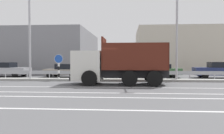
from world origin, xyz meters
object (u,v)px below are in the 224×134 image
at_px(parked_car_3, 64,70).
at_px(parked_car_6, 218,70).
at_px(parked_car_4, 108,70).
at_px(parked_car_2, 5,69).
at_px(dump_truck, 109,67).
at_px(street_lamp_2, 178,18).
at_px(parked_car_5, 160,71).
at_px(street_lamp_1, 29,9).
at_px(median_road_sign, 59,67).

bearing_deg(parked_car_3, parked_car_6, -88.06).
relative_size(parked_car_3, parked_car_4, 0.93).
bearing_deg(parked_car_4, parked_car_2, -92.22).
xyz_separation_m(dump_truck, street_lamp_2, (5.29, 2.35, 3.88)).
distance_m(street_lamp_2, parked_car_5, 6.15).
height_order(street_lamp_1, parked_car_5, street_lamp_1).
bearing_deg(street_lamp_2, parked_car_2, 165.80).
xyz_separation_m(parked_car_2, parked_car_3, (6.32, -0.00, -0.07)).
xyz_separation_m(street_lamp_2, parked_car_6, (4.72, 3.91, -4.32)).
bearing_deg(street_lamp_2, parked_car_5, 99.85).
xyz_separation_m(dump_truck, parked_car_5, (4.56, 6.59, -0.52)).
xyz_separation_m(parked_car_5, parked_car_6, (5.46, -0.32, 0.08)).
bearing_deg(parked_car_5, parked_car_3, 88.59).
bearing_deg(street_lamp_2, dump_truck, -156.01).
distance_m(parked_car_4, parked_car_6, 10.71).
bearing_deg(parked_car_4, dump_truck, 4.15).
relative_size(street_lamp_2, parked_car_4, 2.15).
height_order(median_road_sign, street_lamp_1, street_lamp_1).
distance_m(street_lamp_2, parked_car_3, 12.16).
height_order(street_lamp_2, parked_car_3, street_lamp_2).
relative_size(dump_truck, parked_car_6, 1.47).
bearing_deg(parked_car_3, street_lamp_1, 162.64).
bearing_deg(median_road_sign, street_lamp_1, -173.15).
height_order(dump_truck, street_lamp_2, street_lamp_2).
bearing_deg(parked_car_4, parked_car_6, 86.66).
bearing_deg(median_road_sign, parked_car_2, 149.93).
relative_size(parked_car_2, parked_car_4, 1.15).
distance_m(dump_truck, parked_car_6, 11.82).
relative_size(median_road_sign, parked_car_2, 0.45).
bearing_deg(street_lamp_1, parked_car_2, 136.83).
xyz_separation_m(street_lamp_2, parked_car_3, (-10.49, 4.25, -4.42)).
xyz_separation_m(parked_car_3, parked_car_6, (15.22, -0.34, 0.10)).
xyz_separation_m(median_road_sign, parked_car_2, (-7.07, 4.09, -0.41)).
xyz_separation_m(street_lamp_2, parked_car_4, (-5.98, 4.19, -4.39)).
bearing_deg(street_lamp_1, parked_car_4, 35.04).
distance_m(median_road_sign, parked_car_4, 5.53).
relative_size(street_lamp_2, parked_car_2, 1.87).
xyz_separation_m(street_lamp_1, parked_car_3, (1.64, 4.38, -5.28)).
height_order(parked_car_2, parked_car_4, parked_car_2).
xyz_separation_m(parked_car_3, parked_car_4, (4.51, -0.06, 0.03)).
height_order(median_road_sign, parked_car_2, median_road_sign).
bearing_deg(parked_car_3, street_lamp_2, -108.84).
bearing_deg(parked_car_5, median_road_sign, 113.05).
bearing_deg(street_lamp_1, parked_car_5, 20.93).
relative_size(median_road_sign, parked_car_5, 0.54).
height_order(dump_truck, parked_car_5, dump_truck).
relative_size(street_lamp_2, parked_car_5, 2.24).
height_order(parked_car_5, parked_car_6, parked_car_6).
bearing_deg(street_lamp_2, parked_car_3, 157.95).
distance_m(parked_car_2, parked_car_3, 6.32).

